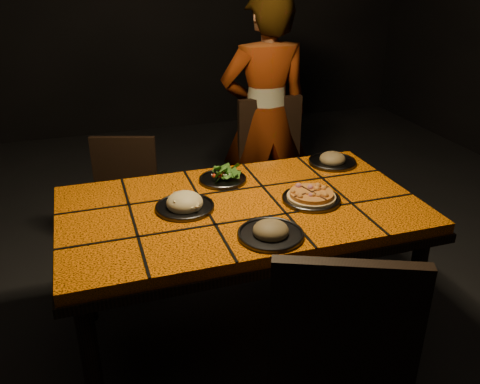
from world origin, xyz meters
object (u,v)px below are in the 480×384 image
object	(u,v)px
diner	(265,118)
chair_far_right	(275,163)
dining_table	(241,220)
chair_near	(337,352)
plate_pasta	(185,204)
chair_far_left	(124,200)
plate_pizza	(311,197)

from	to	relation	value
diner	chair_far_right	bearing A→B (deg)	100.68
dining_table	chair_near	xyz separation A→B (m)	(0.07, -0.81, -0.10)
dining_table	plate_pasta	distance (m)	0.27
chair_far_left	chair_far_right	xyz separation A→B (m)	(0.98, 0.10, 0.07)
diner	chair_far_left	bearing A→B (deg)	17.99
plate_pasta	dining_table	bearing A→B (deg)	-7.37
chair_far_right	chair_far_left	bearing A→B (deg)	-173.83
diner	plate_pizza	xyz separation A→B (m)	(-0.19, -1.11, -0.04)
dining_table	chair_far_left	world-z (taller)	chair_far_left
chair_near	plate_pasta	bearing A→B (deg)	-45.57
dining_table	diner	distance (m)	1.16
chair_near	chair_far_left	bearing A→B (deg)	-48.23
chair_far_right	diner	bearing A→B (deg)	97.32
chair_far_right	diner	world-z (taller)	diner
plate_pasta	chair_near	bearing A→B (deg)	-68.92
chair_far_right	chair_near	bearing A→B (deg)	-104.69
diner	plate_pasta	xyz separation A→B (m)	(-0.76, -1.01, -0.03)
dining_table	chair_far_right	xyz separation A→B (m)	(0.53, 0.89, -0.13)
chair_near	diner	bearing A→B (deg)	-79.84
dining_table	plate_pizza	bearing A→B (deg)	-11.78
chair_far_left	plate_pasta	distance (m)	0.84
plate_pasta	diner	bearing A→B (deg)	53.11
plate_pasta	chair_far_right	bearing A→B (deg)	48.06
chair_near	plate_pasta	distance (m)	0.92
chair_near	diner	world-z (taller)	diner
plate_pizza	plate_pasta	xyz separation A→B (m)	(-0.57, 0.10, 0.01)
chair_near	plate_pizza	distance (m)	0.80
dining_table	chair_near	world-z (taller)	chair_near
chair_far_left	chair_far_right	size ratio (longest dim) A/B	0.87
chair_far_right	plate_pasta	size ratio (longest dim) A/B	3.62
dining_table	chair_near	distance (m)	0.82
dining_table	diner	xyz separation A→B (m)	(0.51, 1.04, 0.13)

